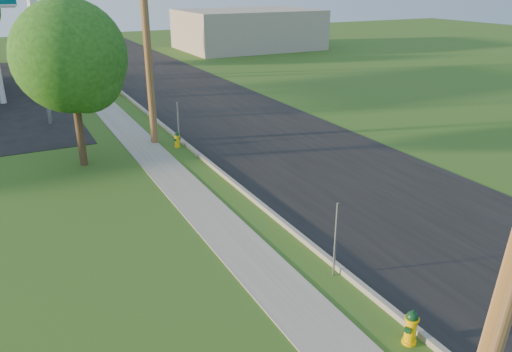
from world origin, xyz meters
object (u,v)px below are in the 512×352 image
at_px(price_pylon, 33,14).
at_px(hydrant_mid, 177,140).
at_px(hydrant_far, 117,90).
at_px(utility_pole_mid, 146,30).
at_px(tree_verge, 73,61).
at_px(hydrant_near, 411,327).
at_px(utility_pole_far, 78,11).

bearing_deg(price_pylon, hydrant_mid, -55.14).
bearing_deg(hydrant_far, utility_pole_mid, -93.66).
bearing_deg(tree_verge, hydrant_near, -73.82).
distance_m(utility_pole_far, price_pylon, 13.11).
bearing_deg(utility_pole_mid, hydrant_mid, -57.57).
bearing_deg(utility_pole_far, hydrant_far, -84.61).
relative_size(utility_pole_far, tree_verge, 1.48).
xyz_separation_m(utility_pole_mid, tree_verge, (-3.29, -1.65, -0.83)).
relative_size(utility_pole_far, hydrant_near, 11.91).
relative_size(tree_verge, hydrant_far, 8.11).
bearing_deg(tree_verge, hydrant_mid, 7.62).
bearing_deg(utility_pole_mid, hydrant_far, 86.34).
bearing_deg(hydrant_mid, utility_pole_far, 92.12).
bearing_deg(price_pylon, hydrant_near, -77.54).
height_order(utility_pole_mid, hydrant_near, utility_pole_mid).
bearing_deg(utility_pole_far, utility_pole_mid, -90.00).
height_order(utility_pole_far, hydrant_far, utility_pole_far).
height_order(price_pylon, tree_verge, price_pylon).
distance_m(price_pylon, tree_verge, 7.29).
distance_m(hydrant_near, hydrant_far, 26.31).
bearing_deg(hydrant_far, hydrant_near, -89.84).
bearing_deg(hydrant_mid, utility_pole_mid, 122.43).
height_order(utility_pole_mid, utility_pole_far, utility_pole_mid).
height_order(tree_verge, hydrant_far, tree_verge).
distance_m(utility_pole_mid, hydrant_near, 16.26).
bearing_deg(hydrant_near, utility_pole_far, 91.30).
relative_size(utility_pole_mid, tree_verge, 1.53).
height_order(price_pylon, hydrant_near, price_pylon).
xyz_separation_m(utility_pole_far, hydrant_mid, (0.71, -19.11, -4.46)).
xyz_separation_m(tree_verge, hydrant_near, (4.05, -13.94, -3.73)).
bearing_deg(tree_verge, hydrant_far, 72.20).
relative_size(utility_pole_mid, hydrant_near, 12.28).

